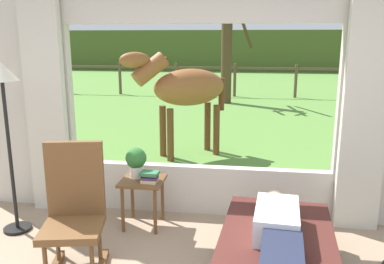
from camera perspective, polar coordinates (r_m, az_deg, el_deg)
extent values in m
cube|color=beige|center=(5.06, -22.56, 4.42)|extent=(1.15, 0.12, 2.55)
cube|color=beige|center=(4.64, 0.84, -8.06)|extent=(2.90, 0.12, 0.55)
cube|color=beige|center=(4.35, 0.93, 18.03)|extent=(2.90, 0.12, 0.45)
cube|color=beige|center=(4.79, -19.88, 3.29)|extent=(0.44, 0.10, 2.40)
cube|color=beige|center=(4.37, 23.19, 2.12)|extent=(0.44, 0.10, 2.40)
cube|color=#568438|center=(15.33, 6.25, 5.79)|extent=(36.00, 21.68, 0.02)
cube|color=#465726|center=(25.05, 7.25, 11.33)|extent=(36.00, 2.00, 2.40)
cube|color=#471E19|center=(3.34, 11.85, -16.29)|extent=(1.03, 1.76, 0.18)
cube|color=silver|center=(3.38, 11.87, -12.09)|extent=(0.38, 0.62, 0.22)
cube|color=#1E2338|center=(2.86, 12.55, -17.53)|extent=(0.33, 0.70, 0.18)
sphere|color=tan|center=(3.74, 11.54, -9.56)|extent=(0.20, 0.20, 0.20)
cube|color=brown|center=(3.52, -16.53, -12.95)|extent=(0.57, 0.57, 0.06)
cube|color=brown|center=(3.58, -16.15, -6.57)|extent=(0.48, 0.16, 0.68)
cylinder|color=brown|center=(3.50, -19.98, -17.12)|extent=(0.04, 0.04, 0.38)
cylinder|color=brown|center=(3.42, -13.91, -17.45)|extent=(0.04, 0.04, 0.38)
cylinder|color=brown|center=(3.81, -18.44, -14.44)|extent=(0.04, 0.04, 0.38)
cylinder|color=brown|center=(3.73, -12.92, -14.66)|extent=(0.04, 0.04, 0.38)
cube|color=brown|center=(4.27, -7.00, -6.83)|extent=(0.44, 0.44, 0.03)
cylinder|color=brown|center=(4.26, -9.76, -10.73)|extent=(0.04, 0.04, 0.49)
cylinder|color=brown|center=(4.17, -5.23, -11.12)|extent=(0.04, 0.04, 0.49)
cylinder|color=brown|center=(4.56, -8.43, -9.05)|extent=(0.04, 0.04, 0.49)
cylinder|color=brown|center=(4.47, -4.20, -9.36)|extent=(0.04, 0.04, 0.49)
cylinder|color=silver|center=(4.32, -7.85, -5.56)|extent=(0.14, 0.14, 0.12)
sphere|color=#2D6B2D|center=(4.27, -7.91, -3.65)|extent=(0.22, 0.22, 0.22)
cube|color=beige|center=(4.17, -5.99, -6.86)|extent=(0.16, 0.15, 0.03)
cube|color=#59336B|center=(4.17, -5.91, -6.43)|extent=(0.17, 0.15, 0.03)
cube|color=black|center=(4.17, -6.03, -6.13)|extent=(0.16, 0.14, 0.02)
cube|color=#337247|center=(4.15, -6.05, -5.84)|extent=(0.19, 0.16, 0.03)
cylinder|color=black|center=(4.70, -23.37, -12.37)|extent=(0.28, 0.28, 0.03)
cylinder|color=black|center=(4.44, -24.26, -3.43)|extent=(0.04, 0.04, 1.55)
cone|color=beige|center=(4.30, -25.35, 7.72)|extent=(0.32, 0.32, 0.18)
ellipsoid|color=brown|center=(6.62, -0.32, 6.34)|extent=(1.34, 1.16, 0.60)
cylinder|color=brown|center=(6.33, -5.96, 8.80)|extent=(0.64, 0.55, 0.53)
ellipsoid|color=brown|center=(6.24, -8.09, 10.05)|extent=(0.51, 0.44, 0.24)
cube|color=#593319|center=(6.35, -5.28, 9.08)|extent=(0.40, 0.31, 0.32)
cylinder|color=#593319|center=(6.92, 4.19, 5.35)|extent=(0.14, 0.14, 0.55)
cylinder|color=#593319|center=(6.43, -3.07, -0.44)|extent=(0.11, 0.11, 0.85)
cylinder|color=#593319|center=(6.72, -4.14, 0.14)|extent=(0.11, 0.11, 0.85)
cylinder|color=#593319|center=(6.79, 3.46, 0.29)|extent=(0.11, 0.11, 0.85)
cylinder|color=#593319|center=(7.07, 2.20, 0.81)|extent=(0.11, 0.11, 0.85)
cylinder|color=#4C3823|center=(12.27, 4.91, 11.13)|extent=(0.32, 0.32, 3.02)
cylinder|color=#47331E|center=(12.02, 2.90, 17.49)|extent=(0.84, 1.07, 0.87)
cylinder|color=#47331E|center=(12.33, 7.50, 17.14)|extent=(0.23, 1.20, 0.98)
cylinder|color=#47331E|center=(12.07, 7.49, 14.21)|extent=(0.48, 1.22, 1.11)
cylinder|color=#47331E|center=(12.33, 3.40, 17.68)|extent=(0.09, 0.69, 0.79)
cylinder|color=brown|center=(16.18, -23.80, 7.14)|extent=(0.10, 0.10, 1.10)
cylinder|color=brown|center=(15.21, -17.35, 7.34)|extent=(0.10, 0.10, 1.10)
cylinder|color=brown|center=(14.46, -10.13, 7.46)|extent=(0.10, 0.10, 1.10)
cylinder|color=brown|center=(13.96, -2.25, 7.45)|extent=(0.10, 0.10, 1.10)
cylinder|color=brown|center=(13.73, 6.05, 7.29)|extent=(0.10, 0.10, 1.10)
cylinder|color=brown|center=(13.80, 14.44, 6.98)|extent=(0.10, 0.10, 1.10)
cylinder|color=brown|center=(14.15, 22.57, 6.54)|extent=(0.10, 0.10, 1.10)
cube|color=brown|center=(13.70, 6.09, 8.96)|extent=(16.00, 0.06, 0.08)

